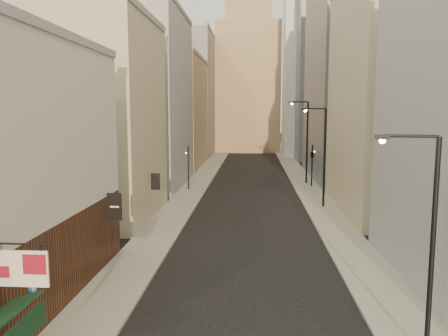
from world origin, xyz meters
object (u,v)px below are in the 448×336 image
streetlamp_near (427,236)px  traffic_light_right (312,154)px  traffic_light_left (188,160)px  streetlamp_mid (322,151)px  clock_tower (248,73)px  streetlamp_far (305,137)px  white_tower (305,61)px

streetlamp_near → traffic_light_right: size_ratio=1.60×
streetlamp_near → traffic_light_left: size_ratio=1.60×
streetlamp_mid → clock_tower: bearing=77.6°
streetlamp_near → streetlamp_far: size_ratio=0.80×
streetlamp_mid → traffic_light_right: streetlamp_mid is taller
streetlamp_near → streetlamp_far: 38.41m
clock_tower → streetlamp_mid: size_ratio=4.93×
streetlamp_mid → traffic_light_left: bearing=129.1°
streetlamp_far → traffic_light_right: size_ratio=2.01×
streetlamp_near → streetlamp_mid: streetlamp_mid is taller
streetlamp_mid → traffic_light_left: size_ratio=1.82×
streetlamp_far → traffic_light_right: streetlamp_far is taller
streetlamp_mid → streetlamp_far: bearing=70.5°
streetlamp_far → traffic_light_left: bearing=175.5°
traffic_light_left → clock_tower: bearing=-120.8°
streetlamp_mid → traffic_light_right: size_ratio=1.82×
traffic_light_left → streetlamp_near: bearing=87.1°
white_tower → traffic_light_left: (-17.01, -38.78, -15.14)m
traffic_light_right → streetlamp_near: bearing=93.2°
streetlamp_near → streetlamp_mid: (0.37, 25.10, 0.65)m
clock_tower → streetlamp_near: size_ratio=5.63×
streetlamp_mid → traffic_light_right: 11.18m
white_tower → streetlamp_mid: white_tower is taller
white_tower → clock_tower: bearing=128.2°
clock_tower → streetlamp_mid: clock_tower is taller
streetlamp_mid → traffic_light_left: (-13.51, 8.28, -1.74)m
traffic_light_right → traffic_light_left: bearing=16.0°
streetlamp_near → traffic_light_right: 36.21m
white_tower → streetlamp_near: bearing=-93.1°
streetlamp_far → traffic_light_left: (-13.52, -5.01, -2.26)m
streetlamp_mid → traffic_light_left: streetlamp_mid is taller
clock_tower → traffic_light_right: size_ratio=8.98×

